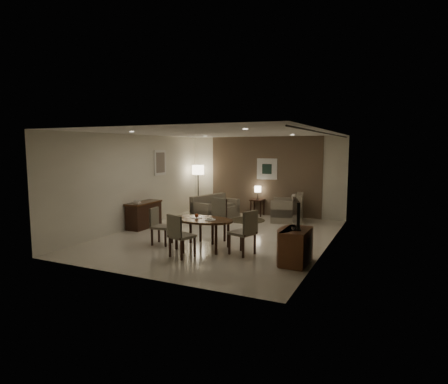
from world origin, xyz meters
The scene contains 31 objects.
room_shell centered at (0.00, 0.40, 1.35)m, with size 5.50×7.00×2.70m.
taupe_accent centered at (0.00, 3.48, 1.35)m, with size 3.96×0.03×2.70m, color brown.
curtain_wall centered at (2.68, 0.00, 1.32)m, with size 0.08×6.70×2.58m, color #B8AD90, non-canonical shape.
curtain_rod centered at (2.68, 0.00, 2.64)m, with size 0.03×0.03×6.80m, color black.
art_back_frame centered at (0.10, 3.46, 1.60)m, with size 0.72×0.03×0.72m, color silver.
art_back_canvas centered at (0.10, 3.44, 1.60)m, with size 0.34×0.01×0.34m, color #192D24.
art_left_frame centered at (-2.72, 1.20, 1.85)m, with size 0.03×0.60×0.80m, color silver.
art_left_canvas centered at (-2.71, 1.20, 1.85)m, with size 0.01×0.46×0.64m, color gray.
downlight_nl centered at (-1.40, -1.80, 2.69)m, with size 0.10×0.10×0.01m, color white.
downlight_nr centered at (1.40, -1.80, 2.69)m, with size 0.10×0.10×0.01m, color white.
downlight_fl centered at (-1.40, 1.80, 2.69)m, with size 0.10×0.10×0.01m, color white.
downlight_fr centered at (1.40, 1.80, 2.69)m, with size 0.10×0.10×0.01m, color white.
console_desk centered at (-2.49, 0.00, 0.38)m, with size 0.48×1.20×0.75m, color #4D3018, non-canonical shape.
telephone centered at (-2.49, -0.30, 0.80)m, with size 0.20×0.14×0.09m, color white, non-canonical shape.
tv_cabinet centered at (2.40, -1.50, 0.35)m, with size 0.48×0.90×0.70m, color brown, non-canonical shape.
flat_tv centered at (2.38, -1.50, 1.02)m, with size 0.06×0.88×0.60m, color black, non-canonical shape.
dining_table centered at (0.15, -1.29, 0.35)m, with size 1.48×0.92×0.69m, color #4D3018, non-canonical shape.
chair_near centered at (0.08, -2.07, 0.47)m, with size 0.45×0.45×0.93m, color #766C5B, non-canonical shape.
chair_far centered at (0.07, -0.61, 0.53)m, with size 0.51×0.51×1.06m, color #766C5B, non-canonical shape.
chair_left centered at (-0.91, -1.38, 0.44)m, with size 0.43×0.43×0.89m, color #766C5B, non-canonical shape.
chair_right centered at (1.16, -1.35, 0.49)m, with size 0.48×0.48×0.98m, color #766C5B, non-canonical shape.
plate_a centered at (-0.03, -1.24, 0.70)m, with size 0.26×0.26×0.02m, color white.
plate_b centered at (0.37, -1.34, 0.70)m, with size 0.26×0.26×0.02m, color white.
fruit_apple centered at (-0.03, -1.24, 0.75)m, with size 0.09×0.09×0.09m, color #A13A12.
napkin centered at (0.37, -1.34, 0.72)m, with size 0.12×0.08×0.03m, color white.
round_rug centered at (-0.15, 2.28, 0.01)m, with size 1.14×1.14×0.01m, color #403724.
sofa centered at (-1.24, 2.18, 0.38)m, with size 0.80×1.61×0.76m, color #766C5B, non-canonical shape.
armchair centered at (1.05, 2.69, 0.45)m, with size 1.00×0.95×0.89m, color #766C5B, non-canonical shape.
side_table centered at (-0.15, 3.23, 0.28)m, with size 0.44×0.44×0.56m, color black, non-canonical shape.
table_lamp centered at (-0.15, 3.25, 0.81)m, with size 0.22×0.22×0.50m, color #FFEAC1, non-canonical shape.
floor_lamp centered at (-2.36, 3.03, 0.85)m, with size 0.43×0.43×1.70m, color #FFE5B7, non-canonical shape.
Camera 1 is at (4.19, -8.75, 2.32)m, focal length 30.00 mm.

